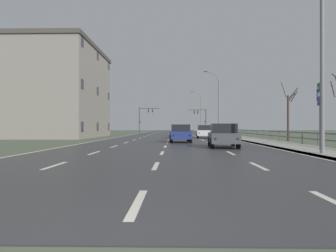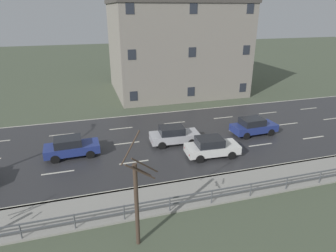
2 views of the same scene
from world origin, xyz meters
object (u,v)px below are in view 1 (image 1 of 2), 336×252
Objects in this scene: street_lamp_foreground at (319,41)px; car_distant at (179,132)px; street_lamp_midground at (218,104)px; traffic_signal_right at (201,116)px; car_far_left at (204,132)px; highway_sign at (320,107)px; car_mid_centre at (179,131)px; brick_building at (48,92)px; car_near_left at (223,135)px; traffic_signal_left at (144,115)px; car_far_right at (180,133)px; street_lamp_distant at (200,112)px.

street_lamp_foreground is 2.64× the size of car_distant.
street_lamp_foreground is 22.62m from car_distant.
street_lamp_midground is 24.36m from traffic_signal_right.
car_far_left is (-2.66, -36.42, -3.03)m from traffic_signal_right.
highway_sign is 57.79m from traffic_signal_right.
traffic_signal_right is at bearing 77.55° from car_mid_centre.
street_lamp_midground is at bearing 20.20° from brick_building.
car_near_left is 15.58m from car_distant.
car_far_left is at bearing -105.01° from street_lamp_midground.
car_mid_centre is 0.25× the size of brick_building.
street_lamp_foreground reaches higher than car_near_left.
street_lamp_foreground is at bearing -89.43° from traffic_signal_right.
car_mid_centre is (-5.60, -30.97, -3.03)m from traffic_signal_right.
car_near_left is 0.25× the size of brick_building.
traffic_signal_left is 1.46× the size of car_far_right.
street_lamp_distant reaches higher than car_distant.
car_far_left is at bearing -9.62° from brick_building.
car_near_left is at bearing -96.97° from street_lamp_midground.
street_lamp_midground is at bearing 69.42° from car_distant.
car_far_left is at bearing -63.90° from car_mid_centre.
street_lamp_distant is 65.23m from car_near_left.
traffic_signal_left is 1.46× the size of car_mid_centre.
street_lamp_midground is at bearing 78.17° from car_far_left.
street_lamp_midground is at bearing 85.81° from car_near_left.
street_lamp_foreground reaches higher than car_far_left.
car_far_right and car_far_left have the same top height.
brick_building reaches higher than street_lamp_distant.
car_far_right is at bearing -105.67° from street_lamp_midground.
brick_building is (-17.36, -2.01, 5.13)m from car_mid_centre.
traffic_signal_right is at bearing 91.52° from highway_sign.
car_near_left is (-3.59, -64.98, -4.56)m from street_lamp_distant.
brick_building is (-22.96, -32.99, 2.09)m from traffic_signal_right.
car_mid_centre is 0.99× the size of car_distant.
car_distant is at bearing 106.46° from street_lamp_foreground.
traffic_signal_right is at bearing -92.92° from street_lamp_distant.
car_mid_centre is 1.00× the size of car_far_right.
traffic_signal_left is (-14.14, 26.08, -0.83)m from street_lamp_midground.
car_near_left is at bearing -93.22° from traffic_signal_right.
highway_sign is (0.95, -33.42, -2.60)m from street_lamp_midground.
car_near_left is at bearing -79.28° from traffic_signal_left.
car_far_left is (-4.20, 21.33, -1.60)m from highway_sign.
street_lamp_midground is 1.82× the size of traffic_signal_right.
brick_building is (-23.55, 26.77, 0.52)m from street_lamp_foreground.
car_near_left is at bearing -85.81° from car_mid_centre.
car_near_left is (-3.03, -53.87, -3.03)m from traffic_signal_right.
highway_sign reaches higher than car_near_left.
car_mid_centre is at bearing 6.62° from brick_building.
traffic_signal_right is (-0.59, 59.76, -1.57)m from street_lamp_foreground.
street_lamp_foreground is at bearing -66.05° from car_far_right.
street_lamp_distant reaches higher than highway_sign.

